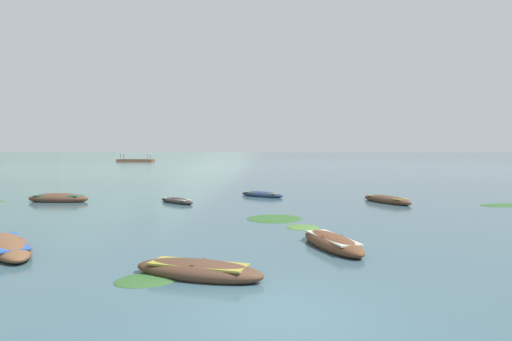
{
  "coord_description": "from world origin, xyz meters",
  "views": [
    {
      "loc": [
        -0.94,
        -8.31,
        3.22
      ],
      "look_at": [
        1.33,
        40.34,
        0.97
      ],
      "focal_mm": 30.09,
      "sensor_mm": 36.0,
      "label": 1
    }
  ],
  "objects_px": {
    "rowboat_4": "(198,271)",
    "rowboat_5": "(58,198)",
    "rowboat_0": "(262,195)",
    "rowboat_1": "(9,246)",
    "rowboat_3": "(332,243)",
    "rowboat_6": "(387,200)",
    "rowboat_2": "(177,201)",
    "ferry_0": "(136,160)"
  },
  "relations": [
    {
      "from": "rowboat_2",
      "to": "rowboat_4",
      "type": "xyz_separation_m",
      "value": [
        2.68,
        -15.64,
        0.05
      ]
    },
    {
      "from": "rowboat_3",
      "to": "rowboat_6",
      "type": "height_order",
      "value": "rowboat_3"
    },
    {
      "from": "rowboat_1",
      "to": "rowboat_5",
      "type": "relative_size",
      "value": 1.1
    },
    {
      "from": "rowboat_1",
      "to": "rowboat_6",
      "type": "height_order",
      "value": "rowboat_6"
    },
    {
      "from": "rowboat_0",
      "to": "rowboat_2",
      "type": "relative_size",
      "value": 1.13
    },
    {
      "from": "rowboat_1",
      "to": "rowboat_3",
      "type": "xyz_separation_m",
      "value": [
        10.45,
        0.0,
        0.01
      ]
    },
    {
      "from": "rowboat_4",
      "to": "rowboat_6",
      "type": "relative_size",
      "value": 0.9
    },
    {
      "from": "rowboat_5",
      "to": "rowboat_6",
      "type": "height_order",
      "value": "rowboat_5"
    },
    {
      "from": "rowboat_2",
      "to": "ferry_0",
      "type": "height_order",
      "value": "ferry_0"
    },
    {
      "from": "rowboat_3",
      "to": "ferry_0",
      "type": "bearing_deg",
      "value": 106.11
    },
    {
      "from": "rowboat_2",
      "to": "rowboat_5",
      "type": "xyz_separation_m",
      "value": [
        -7.55,
        0.95,
        0.08
      ]
    },
    {
      "from": "rowboat_3",
      "to": "rowboat_4",
      "type": "distance_m",
      "value": 5.18
    },
    {
      "from": "rowboat_0",
      "to": "rowboat_1",
      "type": "distance_m",
      "value": 18.32
    },
    {
      "from": "rowboat_6",
      "to": "rowboat_1",
      "type": "bearing_deg",
      "value": -144.05
    },
    {
      "from": "rowboat_2",
      "to": "ferry_0",
      "type": "relative_size",
      "value": 0.27
    },
    {
      "from": "rowboat_0",
      "to": "rowboat_1",
      "type": "height_order",
      "value": "rowboat_1"
    },
    {
      "from": "rowboat_5",
      "to": "ferry_0",
      "type": "distance_m",
      "value": 100.07
    },
    {
      "from": "rowboat_1",
      "to": "rowboat_6",
      "type": "relative_size",
      "value": 1.09
    },
    {
      "from": "rowboat_0",
      "to": "rowboat_5",
      "type": "distance_m",
      "value": 13.23
    },
    {
      "from": "rowboat_3",
      "to": "rowboat_5",
      "type": "distance_m",
      "value": 19.7
    },
    {
      "from": "rowboat_0",
      "to": "ferry_0",
      "type": "height_order",
      "value": "ferry_0"
    },
    {
      "from": "rowboat_0",
      "to": "rowboat_3",
      "type": "relative_size",
      "value": 0.85
    },
    {
      "from": "rowboat_0",
      "to": "rowboat_1",
      "type": "bearing_deg",
      "value": -119.73
    },
    {
      "from": "rowboat_3",
      "to": "rowboat_4",
      "type": "xyz_separation_m",
      "value": [
        -4.14,
        -3.11,
        -0.0
      ]
    },
    {
      "from": "rowboat_6",
      "to": "rowboat_4",
      "type": "bearing_deg",
      "value": -124.17
    },
    {
      "from": "rowboat_2",
      "to": "ferry_0",
      "type": "bearing_deg",
      "value": 104.39
    },
    {
      "from": "rowboat_4",
      "to": "rowboat_5",
      "type": "xyz_separation_m",
      "value": [
        -10.23,
        16.6,
        0.04
      ]
    },
    {
      "from": "rowboat_3",
      "to": "ferry_0",
      "type": "distance_m",
      "value": 116.5
    },
    {
      "from": "rowboat_3",
      "to": "rowboat_5",
      "type": "xyz_separation_m",
      "value": [
        -14.37,
        13.48,
        0.03
      ]
    },
    {
      "from": "rowboat_0",
      "to": "rowboat_2",
      "type": "bearing_deg",
      "value": -148.26
    },
    {
      "from": "rowboat_5",
      "to": "rowboat_0",
      "type": "bearing_deg",
      "value": 10.55
    },
    {
      "from": "rowboat_0",
      "to": "rowboat_1",
      "type": "relative_size",
      "value": 0.74
    },
    {
      "from": "rowboat_0",
      "to": "rowboat_6",
      "type": "distance_m",
      "value": 8.45
    },
    {
      "from": "rowboat_1",
      "to": "rowboat_2",
      "type": "xyz_separation_m",
      "value": [
        3.63,
        12.53,
        -0.04
      ]
    },
    {
      "from": "rowboat_2",
      "to": "rowboat_3",
      "type": "xyz_separation_m",
      "value": [
        6.82,
        -12.53,
        0.05
      ]
    },
    {
      "from": "rowboat_0",
      "to": "rowboat_4",
      "type": "bearing_deg",
      "value": -98.3
    },
    {
      "from": "rowboat_4",
      "to": "rowboat_6",
      "type": "bearing_deg",
      "value": 55.83
    },
    {
      "from": "rowboat_4",
      "to": "rowboat_1",
      "type": "bearing_deg",
      "value": 153.73
    },
    {
      "from": "rowboat_4",
      "to": "ferry_0",
      "type": "relative_size",
      "value": 0.35
    },
    {
      "from": "rowboat_0",
      "to": "rowboat_2",
      "type": "height_order",
      "value": "rowboat_0"
    },
    {
      "from": "rowboat_0",
      "to": "rowboat_6",
      "type": "xyz_separation_m",
      "value": [
        7.51,
        -3.87,
        0.03
      ]
    },
    {
      "from": "rowboat_2",
      "to": "rowboat_4",
      "type": "relative_size",
      "value": 0.78
    }
  ]
}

